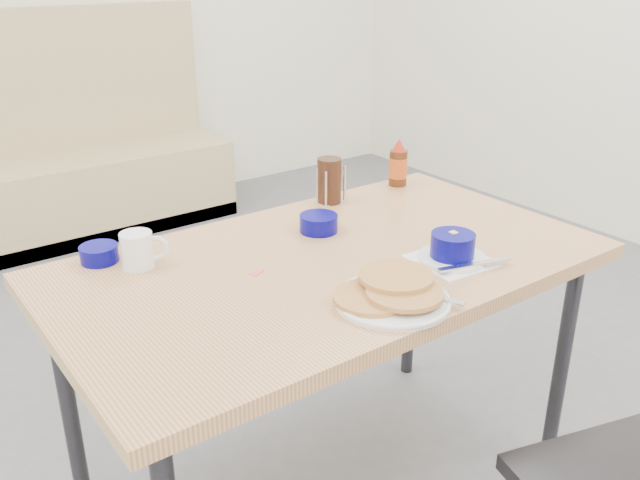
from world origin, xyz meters
TOP-DOWN VIEW (x-y plane):
  - booth_bench at (0.00, 2.78)m, footprint 1.90×0.56m
  - dining_table at (0.00, 0.25)m, footprint 1.40×0.80m
  - pancake_plate at (-0.03, -0.02)m, footprint 0.26×0.26m
  - coffee_mug at (-0.41, 0.49)m, footprint 0.11×0.08m
  - grits_setting at (0.24, 0.05)m, footprint 0.20×0.21m
  - creamer_bowl at (-0.48, 0.58)m, footprint 0.10×0.10m
  - butter_bowl at (0.09, 0.41)m, footprint 0.11×0.11m
  - amber_tumbler at (0.26, 0.59)m, footprint 0.08×0.08m
  - condiment_caddy at (0.26, 0.59)m, footprint 0.10×0.06m
  - syrup_bottle at (0.55, 0.59)m, footprint 0.06×0.06m
  - sugar_wrapper at (-0.20, 0.29)m, footprint 0.04×0.04m

SIDE VIEW (x-z plane):
  - booth_bench at x=0.00m, z-range -0.26..0.96m
  - dining_table at x=0.00m, z-range 0.32..1.08m
  - sugar_wrapper at x=-0.20m, z-range 0.76..0.76m
  - pancake_plate at x=-0.03m, z-range 0.76..0.80m
  - creamer_bowl at x=-0.48m, z-range 0.76..0.80m
  - butter_bowl at x=0.09m, z-range 0.76..0.81m
  - grits_setting at x=0.24m, z-range 0.75..0.83m
  - condiment_caddy at x=0.26m, z-range 0.74..0.86m
  - coffee_mug at x=-0.41m, z-range 0.76..0.85m
  - syrup_bottle at x=0.55m, z-range 0.75..0.91m
  - amber_tumbler at x=0.26m, z-range 0.76..0.90m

